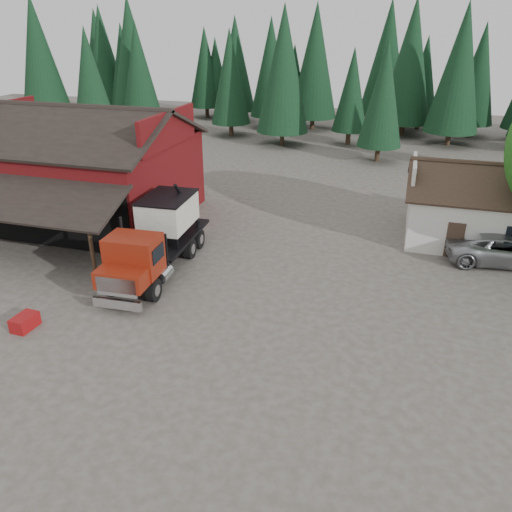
# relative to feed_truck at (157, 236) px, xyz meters

# --- Properties ---
(ground) EXTENTS (120.00, 120.00, 0.00)m
(ground) POSITION_rel_feed_truck_xyz_m (3.06, -4.03, -1.90)
(ground) COLOR #4B453B
(ground) RESTS_ON ground
(red_barn) EXTENTS (12.80, 13.63, 7.18)m
(red_barn) POSITION_rel_feed_truck_xyz_m (-7.94, 5.87, 0.80)
(red_barn) COLOR maroon
(red_barn) RESTS_ON ground
(farmhouse) EXTENTS (8.60, 6.42, 4.65)m
(farmhouse) POSITION_rel_feed_truck_xyz_m (16.06, 8.97, -0.23)
(farmhouse) COLOR silver
(farmhouse) RESTS_ON ground
(conifer_backdrop) EXTENTS (76.00, 16.00, 16.00)m
(conifer_backdrop) POSITION_rel_feed_truck_xyz_m (3.06, 37.97, -1.90)
(conifer_backdrop) COLOR black
(conifer_backdrop) RESTS_ON ground
(near_pine_a) EXTENTS (4.40, 4.40, 11.40)m
(near_pine_a) POSITION_rel_feed_truck_xyz_m (-18.94, 23.97, 4.50)
(near_pine_a) COLOR #382619
(near_pine_a) RESTS_ON ground
(near_pine_b) EXTENTS (3.96, 3.96, 10.40)m
(near_pine_b) POSITION_rel_feed_truck_xyz_m (9.06, 25.97, 3.99)
(near_pine_b) COLOR #382619
(near_pine_b) RESTS_ON ground
(near_pine_d) EXTENTS (5.28, 5.28, 13.40)m
(near_pine_d) POSITION_rel_feed_truck_xyz_m (-0.94, 29.97, 5.50)
(near_pine_d) COLOR #382619
(near_pine_d) RESTS_ON ground
(feed_truck) EXTENTS (3.01, 9.10, 4.05)m
(feed_truck) POSITION_rel_feed_truck_xyz_m (0.00, 0.00, 0.00)
(feed_truck) COLOR black
(feed_truck) RESTS_ON ground
(silver_car) EXTENTS (6.15, 3.31, 1.64)m
(silver_car) POSITION_rel_feed_truck_xyz_m (17.06, 5.97, -1.08)
(silver_car) COLOR #9C9EA3
(silver_car) RESTS_ON ground
(equip_box) EXTENTS (0.75, 1.13, 0.60)m
(equip_box) POSITION_rel_feed_truck_xyz_m (-2.94, -6.55, -1.60)
(equip_box) COLOR maroon
(equip_box) RESTS_ON ground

